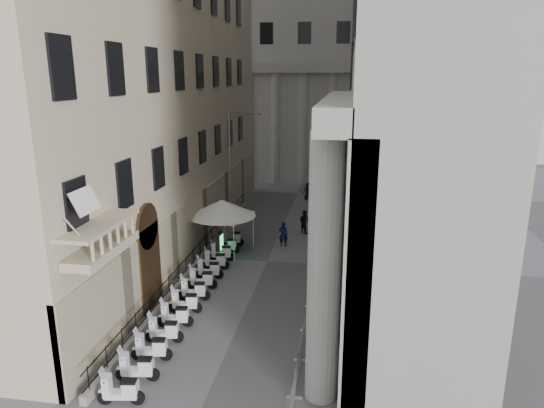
{
  "coord_description": "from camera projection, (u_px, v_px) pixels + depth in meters",
  "views": [
    {
      "loc": [
        4.89,
        -9.98,
        11.74
      ],
      "look_at": [
        0.68,
        16.91,
        4.5
      ],
      "focal_mm": 32.0,
      "sensor_mm": 36.0,
      "label": 1
    }
  ],
  "objects": [
    {
      "name": "blue_awning",
      "position": [
        334.0,
        232.0,
        37.48
      ],
      "size": [
        1.6,
        3.0,
        3.0
      ],
      "primitive_type": null,
      "color": "navy",
      "rests_on": "ground"
    },
    {
      "name": "scooter_4",
      "position": [
        176.0,
        326.0,
        23.39
      ],
      "size": [
        1.46,
        0.75,
        1.5
      ],
      "primitive_type": null,
      "rotation": [
        0.0,
        0.0,
        1.71
      ],
      "color": "white",
      "rests_on": "ground"
    },
    {
      "name": "barrier_4",
      "position": [
        312.0,
        297.0,
        26.55
      ],
      "size": [
        0.6,
        2.4,
        1.1
      ],
      "primitive_type": null,
      "color": "#ADB0B5",
      "rests_on": "ground"
    },
    {
      "name": "scooter_2",
      "position": [
        153.0,
        360.0,
        20.63
      ],
      "size": [
        1.46,
        0.75,
        1.5
      ],
      "primitive_type": null,
      "rotation": [
        0.0,
        0.0,
        1.71
      ],
      "color": "white",
      "rests_on": "ground"
    },
    {
      "name": "scooter_1",
      "position": [
        139.0,
        381.0,
        19.25
      ],
      "size": [
        1.46,
        0.75,
        1.5
      ],
      "primitive_type": null,
      "rotation": [
        0.0,
        0.0,
        1.71
      ],
      "color": "white",
      "rests_on": "ground"
    },
    {
      "name": "scooter_6",
      "position": [
        195.0,
        300.0,
        26.16
      ],
      "size": [
        1.46,
        0.75,
        1.5
      ],
      "primitive_type": null,
      "rotation": [
        0.0,
        0.0,
        1.71
      ],
      "color": "white",
      "rests_on": "ground"
    },
    {
      "name": "scooter_11",
      "position": [
        227.0,
        253.0,
        33.06
      ],
      "size": [
        1.46,
        0.75,
        1.5
      ],
      "primitive_type": null,
      "rotation": [
        0.0,
        0.0,
        1.71
      ],
      "color": "white",
      "rests_on": "ground"
    },
    {
      "name": "pedestrian_c",
      "position": [
        308.0,
        191.0,
        47.02
      ],
      "size": [
        0.93,
        0.72,
        1.68
      ],
      "primitive_type": "imported",
      "rotation": [
        0.0,
        0.0,
        3.39
      ],
      "color": "black",
      "rests_on": "ground"
    },
    {
      "name": "barrier_7",
      "position": [
        320.0,
        250.0,
        33.71
      ],
      "size": [
        0.6,
        2.4,
        1.1
      ],
      "primitive_type": null,
      "color": "#ADB0B5",
      "rests_on": "ground"
    },
    {
      "name": "scooter_0",
      "position": [
        122.0,
        404.0,
        17.87
      ],
      "size": [
        1.46,
        0.75,
        1.5
      ],
      "primitive_type": null,
      "rotation": [
        0.0,
        0.0,
        1.71
      ],
      "color": "white",
      "rests_on": "ground"
    },
    {
      "name": "far_building",
      "position": [
        308.0,
        46.0,
        55.25
      ],
      "size": [
        22.0,
        10.0,
        30.0
      ],
      "primitive_type": "cube",
      "color": "#ABA8A1",
      "rests_on": "ground"
    },
    {
      "name": "barrier_2",
      "position": [
        304.0,
        345.0,
        21.78
      ],
      "size": [
        0.6,
        2.4,
        1.1
      ],
      "primitive_type": null,
      "color": "#ADB0B5",
      "rests_on": "ground"
    },
    {
      "name": "scooter_12",
      "position": [
        232.0,
        246.0,
        34.44
      ],
      "size": [
        1.46,
        0.75,
        1.5
      ],
      "primitive_type": null,
      "rotation": [
        0.0,
        0.0,
        1.71
      ],
      "color": "white",
      "rests_on": "ground"
    },
    {
      "name": "pedestrian_a",
      "position": [
        283.0,
        234.0,
        34.17
      ],
      "size": [
        0.66,
        0.45,
        1.79
      ],
      "primitive_type": "imported",
      "rotation": [
        0.0,
        0.0,
        3.17
      ],
      "color": "#0D1134",
      "rests_on": "ground"
    },
    {
      "name": "scooter_7",
      "position": [
        202.0,
        289.0,
        27.54
      ],
      "size": [
        1.46,
        0.75,
        1.5
      ],
      "primitive_type": null,
      "rotation": [
        0.0,
        0.0,
        1.71
      ],
      "color": "white",
      "rests_on": "ground"
    },
    {
      "name": "scooter_8",
      "position": [
        209.0,
        278.0,
        28.92
      ],
      "size": [
        1.46,
        0.75,
        1.5
      ],
      "primitive_type": null,
      "rotation": [
        0.0,
        0.0,
        1.71
      ],
      "color": "white",
      "rests_on": "ground"
    },
    {
      "name": "barrier_6",
      "position": [
        318.0,
        263.0,
        31.33
      ],
      "size": [
        0.6,
        2.4,
        1.1
      ],
      "primitive_type": null,
      "color": "#ADB0B5",
      "rests_on": "ground"
    },
    {
      "name": "barrier_1",
      "position": [
        298.0,
        378.0,
        19.39
      ],
      "size": [
        0.6,
        2.4,
        1.1
      ],
      "primitive_type": null,
      "color": "#ADB0B5",
      "rests_on": "ground"
    },
    {
      "name": "barrier_5",
      "position": [
        315.0,
        278.0,
        28.94
      ],
      "size": [
        0.6,
        2.4,
        1.1
      ],
      "primitive_type": null,
      "color": "#ADB0B5",
      "rests_on": "ground"
    },
    {
      "name": "security_tent",
      "position": [
        219.0,
        207.0,
        33.03
      ],
      "size": [
        4.52,
        4.52,
        3.67
      ],
      "color": "white",
      "rests_on": "ground"
    },
    {
      "name": "flag",
      "position": [
        104.0,
        390.0,
        18.65
      ],
      "size": [
        1.0,
        1.4,
        8.2
      ],
      "primitive_type": null,
      "color": "#9E0C11",
      "rests_on": "ground"
    },
    {
      "name": "barrier_3",
      "position": [
        308.0,
        318.0,
        24.17
      ],
      "size": [
        0.6,
        2.4,
        1.1
      ],
      "primitive_type": null,
      "color": "#ADB0B5",
      "rests_on": "ground"
    },
    {
      "name": "scooter_3",
      "position": [
        165.0,
        342.0,
        22.01
      ],
      "size": [
        1.46,
        0.75,
        1.5
      ],
      "primitive_type": null,
      "rotation": [
        0.0,
        0.0,
        1.71
      ],
      "color": "white",
      "rests_on": "ground"
    },
    {
      "name": "info_kiosk",
      "position": [
        220.0,
        245.0,
        32.03
      ],
      "size": [
        0.31,
        0.85,
        1.77
      ],
      "rotation": [
        0.0,
        0.0,
        -0.04
      ],
      "color": "black",
      "rests_on": "ground"
    },
    {
      "name": "barrier_8",
      "position": [
        322.0,
        238.0,
        36.1
      ],
      "size": [
        0.6,
        2.4,
        1.1
      ],
      "primitive_type": null,
      "color": "#ADB0B5",
      "rests_on": "ground"
    },
    {
      "name": "scooter_10",
      "position": [
        222.0,
        261.0,
        31.68
      ],
      "size": [
        1.46,
        0.75,
        1.5
      ],
      "primitive_type": null,
      "rotation": [
        0.0,
        0.0,
        1.71
      ],
      "color": "white",
      "rests_on": "ground"
    },
    {
      "name": "scooter_5",
      "position": [
        186.0,
        312.0,
        24.78
      ],
      "size": [
        1.46,
        0.75,
        1.5
      ],
      "primitive_type": null,
      "rotation": [
        0.0,
        0.0,
        1.71
      ],
      "color": "white",
      "rests_on": "ground"
    },
    {
      "name": "iron_fence",
      "position": [
        198.0,
        264.0,
        31.1
      ],
      "size": [
        0.3,
        28.0,
        1.4
      ],
      "primitive_type": null,
      "color": "black",
      "rests_on": "ground"
    },
    {
      "name": "pedestrian_b",
      "position": [
        304.0,
        222.0,
        37.1
      ],
      "size": [
        1.11,
        1.09,
        1.8
      ],
      "primitive_type": "imported",
      "rotation": [
        0.0,
        0.0,
        2.43
      ],
      "color": "black",
      "rests_on": "ground"
    },
    {
      "name": "street_lamp",
      "position": [
        234.0,
        159.0,
        37.24
      ],
      "size": [
        2.77,
        1.39,
        9.14
      ],
      "rotation": [
        0.0,
        0.0,
        -0.42
      ],
      "color": "#999BA1",
      "rests_on": "ground"
    },
    {
      "name": "scooter_9",
      "position": [
        216.0,
        269.0,
        30.3
      ],
      "size": [
        1.46,
        0.75,
        1.5
      ],
      "primitive_type": null,
      "rotation": [
        0.0,
        0.0,
        1.71
      ],
      "color": "white",
      "rests_on": "ground"
    }
  ]
}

